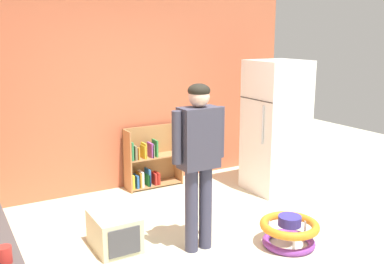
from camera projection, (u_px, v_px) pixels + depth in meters
name	position (u px, v px, depth m)	size (l,w,h in m)	color
ground_plane	(215.00, 254.00, 4.36)	(12.00, 12.00, 0.00)	beige
back_wall	(123.00, 91.00, 6.03)	(5.20, 0.06, 2.70)	#C86544
refrigerator	(276.00, 126.00, 6.00)	(0.73, 0.68, 1.78)	white
bookshelf	(149.00, 161.00, 6.22)	(0.80, 0.28, 0.85)	#AF7748
standing_person	(199.00, 152.00, 4.26)	(0.57, 0.22, 1.67)	#3A3A51
baby_walker	(289.00, 231.00, 4.51)	(0.60, 0.60, 0.32)	purple
pet_carrier	(114.00, 231.00, 4.45)	(0.42, 0.55, 0.36)	beige
red_cup	(4.00, 255.00, 2.41)	(0.08, 0.08, 0.10)	red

